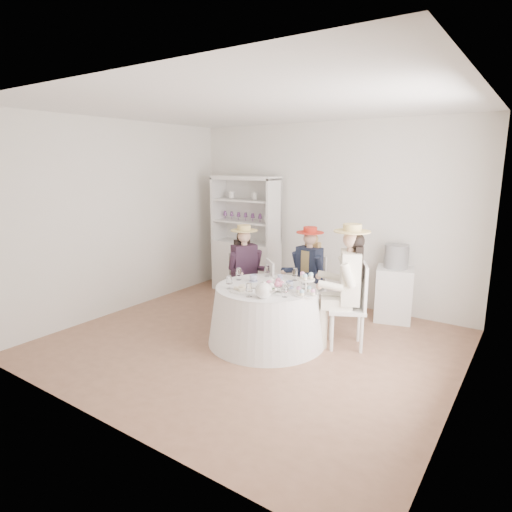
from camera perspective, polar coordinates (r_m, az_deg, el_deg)
The scene contains 23 objects.
ground at distance 5.22m, azimuth -0.63°, elevation -11.53°, with size 4.50×4.50×0.00m, color brown.
ceiling at distance 4.81m, azimuth -0.71°, elevation 19.36°, with size 4.50×4.50×0.00m, color white.
wall_back at distance 6.56m, azimuth 9.43°, elevation 5.50°, with size 4.50×4.50×0.00m, color silver.
wall_front at distance 3.42m, azimuth -20.21°, elevation -1.30°, with size 4.50×4.50×0.00m, color silver.
wall_left at distance 6.38m, azimuth -17.54°, elevation 4.91°, with size 4.50×4.50×0.00m, color silver.
wall_right at distance 4.02m, azimuth 26.69°, elevation 0.07°, with size 4.50×4.50×0.00m, color silver.
tea_table at distance 5.14m, azimuth 1.44°, elevation -7.79°, with size 1.40×1.40×0.69m.
hutch at distance 7.06m, azimuth -1.29°, elevation 0.62°, with size 1.19×0.58×1.90m.
side_table at distance 6.13m, azimuth 17.90°, elevation -4.82°, with size 0.47×0.47×0.73m, color silver.
hatbox at distance 6.01m, azimuth 18.22°, elevation -0.05°, with size 0.32×0.32×0.32m, color black.
guest_left at distance 5.88m, azimuth -1.48°, elevation -1.30°, with size 0.55×0.50×1.29m.
guest_mid at distance 5.77m, azimuth 6.98°, elevation -1.63°, with size 0.48×0.50×1.28m.
guest_right at distance 4.98m, azimuth 12.12°, elevation -3.02°, with size 0.61×0.56×1.45m.
spare_chair at distance 5.71m, azimuth 2.79°, elevation -4.48°, with size 0.50×0.50×0.86m.
teacup_a at distance 5.22m, azimuth -0.33°, elevation -3.03°, with size 0.10×0.10×0.08m, color white.
teacup_b at distance 5.27m, azimuth 3.25°, elevation -2.96°, with size 0.07×0.07×0.07m, color white.
teacup_c at distance 4.98m, azimuth 4.49°, elevation -3.85°, with size 0.09×0.09×0.07m, color white.
flower_bowl at distance 4.86m, azimuth 3.30°, elevation -4.36°, with size 0.22×0.22×0.05m, color white.
flower_arrangement at distance 4.85m, azimuth 2.73°, elevation -3.62°, with size 0.18×0.19×0.07m.
table_teapot at distance 4.60m, azimuth 1.04°, elevation -4.62°, with size 0.26×0.18×0.19m.
sandwich_plate at distance 4.86m, azimuth -1.95°, elevation -4.51°, with size 0.26×0.26×0.06m.
cupcake_stand at distance 4.72m, azimuth 6.65°, elevation -4.13°, with size 0.26×0.26×0.25m.
stemware_set at distance 5.01m, azimuth 1.46°, elevation -3.25°, with size 0.94×0.94×0.15m.
Camera 1 is at (2.73, -3.91, 2.11)m, focal length 30.00 mm.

